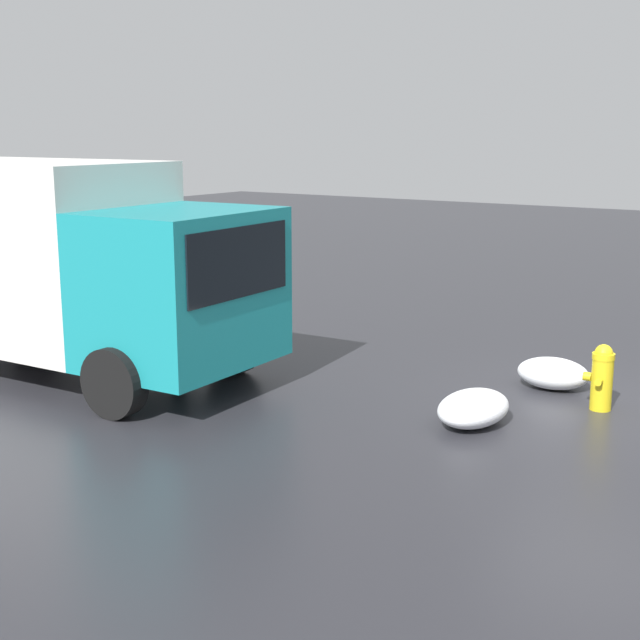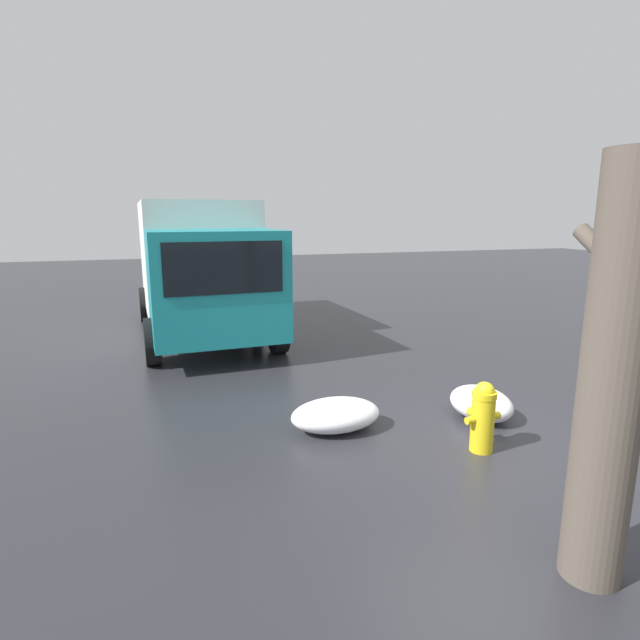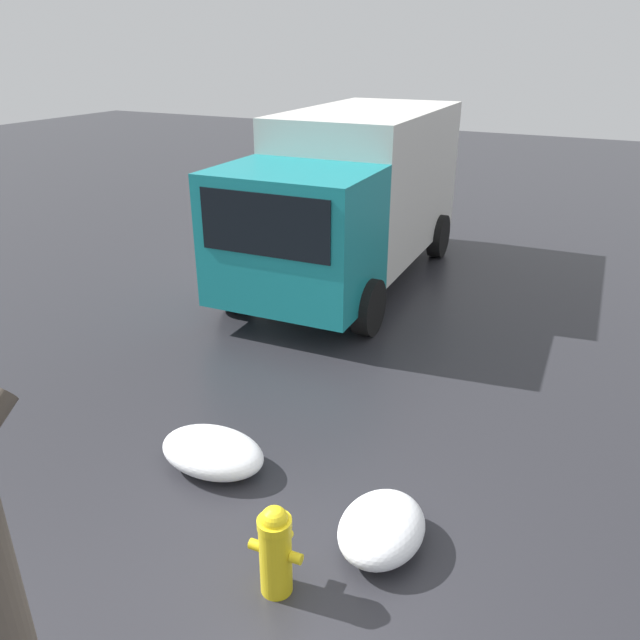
% 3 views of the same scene
% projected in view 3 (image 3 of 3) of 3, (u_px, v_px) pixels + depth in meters
% --- Properties ---
extents(ground_plane, '(60.00, 60.00, 0.00)m').
position_uv_depth(ground_plane, '(277.00, 589.00, 5.27)').
color(ground_plane, '#28282D').
extents(fire_hydrant, '(0.38, 0.48, 0.86)m').
position_uv_depth(fire_hydrant, '(276.00, 549.00, 5.09)').
color(fire_hydrant, yellow).
rests_on(fire_hydrant, ground_plane).
extents(delivery_truck, '(6.57, 2.91, 3.08)m').
position_uv_depth(delivery_truck, '(353.00, 192.00, 11.61)').
color(delivery_truck, teal).
rests_on(delivery_truck, ground_plane).
extents(pedestrian, '(0.37, 0.37, 1.71)m').
position_uv_depth(pedestrian, '(375.00, 259.00, 10.33)').
color(pedestrian, '#23232D').
rests_on(pedestrian, ground_plane).
extents(snow_pile_by_hydrant, '(0.99, 0.76, 0.42)m').
position_uv_depth(snow_pile_by_hydrant, '(382.00, 528.00, 5.63)').
color(snow_pile_by_hydrant, white).
rests_on(snow_pile_by_hydrant, ground_plane).
extents(snow_pile_curbside, '(0.78, 1.20, 0.41)m').
position_uv_depth(snow_pile_curbside, '(213.00, 452.00, 6.69)').
color(snow_pile_curbside, white).
rests_on(snow_pile_curbside, ground_plane).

